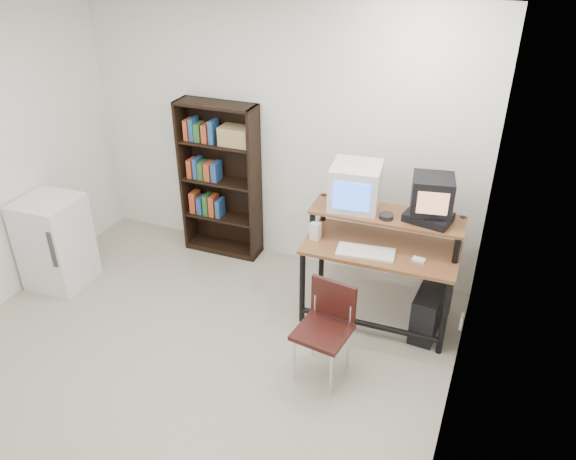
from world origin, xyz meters
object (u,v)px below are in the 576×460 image
at_px(crt_monitor, 356,186).
at_px(bookshelf, 221,177).
at_px(mini_fridge, 55,242).
at_px(computer_desk, 382,249).
at_px(school_chair, 327,321).
at_px(crt_tv, 432,195).
at_px(pc_tower, 428,312).

distance_m(crt_monitor, bookshelf, 1.58).
bearing_deg(bookshelf, mini_fridge, -136.55).
distance_m(bookshelf, mini_fridge, 1.70).
xyz_separation_m(computer_desk, mini_fridge, (-2.97, -0.65, -0.25)).
height_order(crt_monitor, school_chair, crt_monitor).
height_order(school_chair, mini_fridge, mini_fridge).
bearing_deg(crt_tv, school_chair, -130.04).
distance_m(crt_monitor, crt_tv, 0.63).
bearing_deg(mini_fridge, crt_monitor, 13.07).
distance_m(school_chair, bookshelf, 2.11).
bearing_deg(crt_monitor, crt_tv, -6.59).
relative_size(school_chair, bookshelf, 0.48).
xyz_separation_m(crt_monitor, school_chair, (0.10, -0.95, -0.69)).
relative_size(crt_tv, pc_tower, 0.83).
height_order(computer_desk, crt_monitor, crt_monitor).
distance_m(computer_desk, bookshelf, 1.88).
xyz_separation_m(computer_desk, school_chair, (-0.20, -0.81, -0.23)).
relative_size(crt_tv, school_chair, 0.49).
distance_m(computer_desk, crt_monitor, 0.57).
bearing_deg(computer_desk, school_chair, -105.85).
relative_size(crt_monitor, school_chair, 0.60).
bearing_deg(crt_tv, crt_monitor, 169.48).
xyz_separation_m(crt_tv, mini_fridge, (-3.30, -0.80, -0.76)).
distance_m(crt_tv, bookshelf, 2.20).
bearing_deg(computer_desk, crt_tv, 21.50).
xyz_separation_m(computer_desk, pc_tower, (0.45, -0.06, -0.49)).
distance_m(pc_tower, mini_fridge, 3.48).
bearing_deg(mini_fridge, computer_desk, 8.96).
bearing_deg(crt_tv, pc_tower, -70.18).
relative_size(pc_tower, bookshelf, 0.28).
relative_size(crt_tv, mini_fridge, 0.42).
relative_size(crt_monitor, mini_fridge, 0.52).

